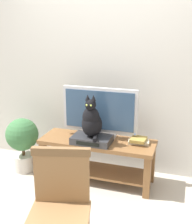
# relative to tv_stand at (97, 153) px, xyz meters

# --- Properties ---
(ground_plane) EXTENTS (12.00, 12.00, 0.00)m
(ground_plane) POSITION_rel_tv_stand_xyz_m (-0.02, -0.64, -0.35)
(ground_plane) COLOR #ADA393
(back_wall) EXTENTS (7.00, 0.12, 2.80)m
(back_wall) POSITION_rel_tv_stand_xyz_m (-0.02, 0.48, 1.05)
(back_wall) COLOR beige
(back_wall) RESTS_ON ground
(tv_stand) EXTENTS (1.31, 0.45, 0.51)m
(tv_stand) POSITION_rel_tv_stand_xyz_m (0.00, 0.00, 0.00)
(tv_stand) COLOR brown
(tv_stand) RESTS_ON ground
(tv) EXTENTS (0.87, 0.20, 0.59)m
(tv) POSITION_rel_tv_stand_xyz_m (0.00, 0.08, 0.47)
(tv) COLOR #B7B7BC
(tv) RESTS_ON tv_stand
(media_box) EXTENTS (0.43, 0.29, 0.08)m
(media_box) POSITION_rel_tv_stand_xyz_m (-0.04, -0.09, 0.20)
(media_box) COLOR #2D2D30
(media_box) RESTS_ON tv_stand
(cat) EXTENTS (0.23, 0.29, 0.48)m
(cat) POSITION_rel_tv_stand_xyz_m (-0.03, -0.10, 0.42)
(cat) COLOR black
(cat) RESTS_ON media_box
(wooden_chair) EXTENTS (0.52, 0.53, 0.93)m
(wooden_chair) POSITION_rel_tv_stand_xyz_m (0.15, -1.31, 0.20)
(wooden_chair) COLOR olive
(wooden_chair) RESTS_ON ground
(book_stack) EXTENTS (0.24, 0.18, 0.07)m
(book_stack) POSITION_rel_tv_stand_xyz_m (0.46, 0.05, 0.19)
(book_stack) COLOR beige
(book_stack) RESTS_ON tv_stand
(potted_plant) EXTENTS (0.40, 0.40, 0.68)m
(potted_plant) POSITION_rel_tv_stand_xyz_m (-0.96, -0.04, 0.06)
(potted_plant) COLOR beige
(potted_plant) RESTS_ON ground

